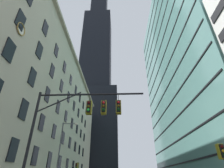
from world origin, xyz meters
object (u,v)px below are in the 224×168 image
object	(u,v)px
traffic_light_near_right	(222,154)
traffic_light_far_left	(76,168)
traffic_signal_mast	(83,116)
street_lamppost	(62,148)

from	to	relation	value
traffic_light_near_right	traffic_light_far_left	world-z (taller)	traffic_light_near_right
traffic_signal_mast	traffic_light_near_right	world-z (taller)	traffic_signal_mast
traffic_light_near_right	street_lamppost	distance (m)	19.70
traffic_signal_mast	traffic_light_far_left	bearing A→B (deg)	103.16
traffic_signal_mast	street_lamppost	world-z (taller)	street_lamppost
traffic_signal_mast	street_lamppost	bearing A→B (deg)	112.46
traffic_signal_mast	street_lamppost	size ratio (longest dim) A/B	0.95
traffic_signal_mast	traffic_light_far_left	size ratio (longest dim) A/B	2.35
traffic_light_far_left	traffic_signal_mast	bearing A→B (deg)	-76.84
traffic_signal_mast	traffic_light_near_right	size ratio (longest dim) A/B	2.32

